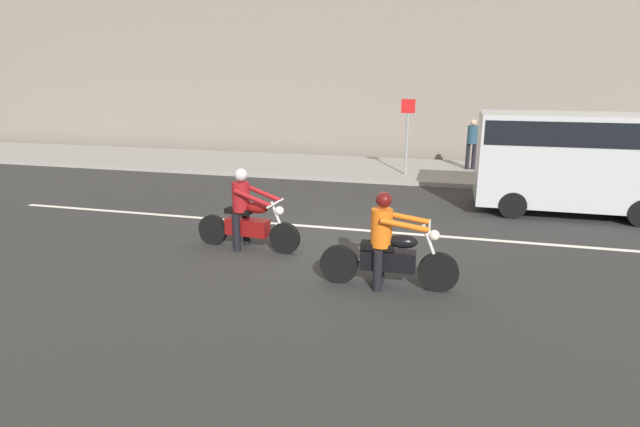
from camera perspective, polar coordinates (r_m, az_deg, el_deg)
name	(u,v)px	position (r m, az deg, el deg)	size (l,w,h in m)	color
ground_plane	(333,241)	(10.39, 1.45, -3.17)	(80.00, 80.00, 0.00)	#2A2A2A
sidewalk_slab	(384,169)	(18.03, 7.29, 5.00)	(40.00, 4.40, 0.14)	gray
lane_marking_stripe	(367,230)	(11.13, 5.32, -1.93)	(18.00, 0.14, 0.01)	silver
motorcycle_with_rider_orange_stripe	(388,249)	(8.10, 7.69, -4.03)	(2.23, 0.70, 1.57)	black
motorcycle_with_rider_crimson	(247,217)	(9.89, -8.31, -0.35)	(2.19, 0.70, 1.60)	black
parked_van_silver	(573,157)	(13.70, 26.82, 5.77)	(4.45, 1.96, 2.43)	#B2B5BA
street_sign_post	(407,129)	(16.62, 9.88, 9.46)	(0.44, 0.08, 2.46)	gray
pedestrian_bystander	(472,140)	(18.14, 16.86, 7.95)	(0.34, 0.34, 1.71)	black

